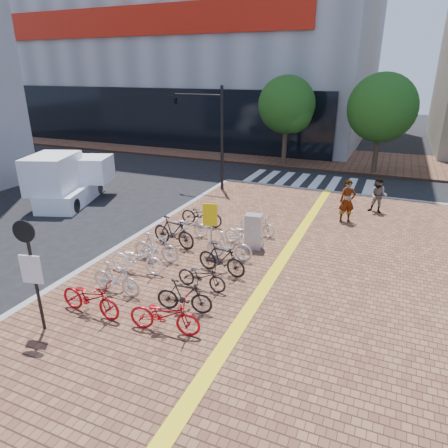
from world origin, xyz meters
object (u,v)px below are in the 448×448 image
at_px(bike_5, 188,225).
at_px(bike_12, 245,235).
at_px(bike_6, 202,215).
at_px(notice_sign, 31,263).
at_px(bike_1, 116,278).
at_px(box_truck, 69,180).
at_px(bike_10, 221,259).
at_px(bike_11, 229,246).
at_px(bike_3, 156,247).
at_px(utility_box, 254,232).
at_px(bike_8, 184,296).
at_px(bike_4, 173,232).
at_px(bike_9, 202,276).
at_px(yellow_sign, 211,219).
at_px(pedestrian_b, 378,195).
at_px(pedestrian_a, 347,201).
at_px(bike_0, 90,298).
at_px(bike_13, 257,224).
at_px(bike_7, 165,315).
at_px(bike_2, 137,259).
at_px(traffic_light_pole, 200,118).

distance_m(bike_5, bike_12, 2.41).
height_order(bike_6, notice_sign, notice_sign).
xyz_separation_m(bike_1, box_truck, (-7.88, 6.61, 0.55)).
bearing_deg(bike_12, bike_10, -169.31).
xyz_separation_m(bike_6, box_truck, (-7.74, 0.62, 0.56)).
distance_m(bike_11, box_truck, 10.56).
relative_size(bike_12, notice_sign, 0.57).
distance_m(bike_3, utility_box, 3.60).
height_order(bike_6, bike_8, bike_6).
distance_m(bike_1, box_truck, 10.30).
xyz_separation_m(bike_4, bike_12, (2.42, 1.09, -0.12)).
distance_m(bike_3, bike_8, 3.37).
relative_size(bike_5, utility_box, 1.27).
bearing_deg(bike_4, bike_9, -125.68).
relative_size(utility_box, yellow_sign, 0.70).
bearing_deg(bike_1, bike_8, -89.17).
xyz_separation_m(bike_6, pedestrian_b, (6.74, 4.73, 0.32)).
xyz_separation_m(bike_1, bike_3, (-0.10, 2.33, 0.01)).
xyz_separation_m(bike_12, pedestrian_a, (3.16, 4.16, 0.48)).
bearing_deg(bike_5, bike_3, 174.83).
bearing_deg(bike_1, yellow_sign, -18.99).
xyz_separation_m(bike_0, pedestrian_a, (5.39, 10.04, 0.43)).
bearing_deg(pedestrian_b, bike_13, -119.79).
bearing_deg(bike_3, pedestrian_b, -42.71).
xyz_separation_m(bike_11, box_truck, (-10.06, 3.18, 0.54)).
bearing_deg(yellow_sign, bike_9, -71.48).
distance_m(bike_11, utility_box, 1.32).
height_order(bike_11, bike_13, bike_11).
xyz_separation_m(bike_1, bike_6, (-0.14, 5.99, -0.01)).
height_order(bike_9, utility_box, utility_box).
bearing_deg(bike_3, bike_5, -3.06).
distance_m(bike_7, box_truck, 12.74).
bearing_deg(bike_12, bike_2, 152.39).
bearing_deg(bike_12, pedestrian_a, -28.60).
bearing_deg(notice_sign, yellow_sign, 70.80).
relative_size(bike_12, traffic_light_pole, 0.31).
bearing_deg(notice_sign, bike_10, 56.75).
distance_m(bike_12, yellow_sign, 1.65).
bearing_deg(traffic_light_pole, pedestrian_b, -4.70).
relative_size(pedestrian_a, box_truck, 0.39).
relative_size(bike_4, pedestrian_a, 1.02).
xyz_separation_m(utility_box, yellow_sign, (-1.26, -1.03, 0.65)).
height_order(bike_8, utility_box, utility_box).
xyz_separation_m(bike_3, box_truck, (-7.79, 4.28, 0.54)).
xyz_separation_m(bike_9, pedestrian_b, (4.41, 9.47, 0.39)).
xyz_separation_m(bike_10, box_truck, (-10.23, 4.25, 0.52)).
bearing_deg(bike_10, bike_5, 54.64).
height_order(bike_9, bike_11, bike_11).
relative_size(bike_8, bike_12, 0.92).
height_order(bike_4, bike_7, bike_4).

